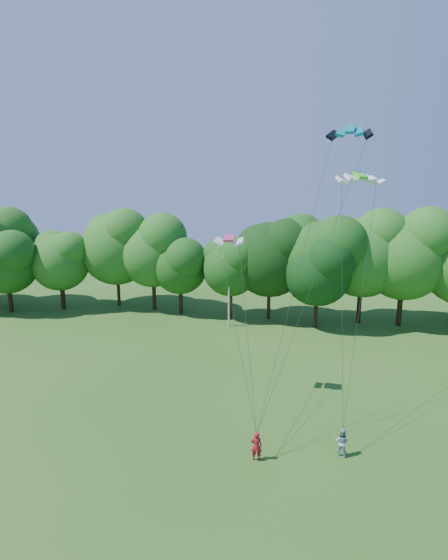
# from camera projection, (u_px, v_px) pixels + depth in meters

# --- Properties ---
(utility_pole) EXTENTS (1.52, 0.47, 7.74)m
(utility_pole) POSITION_uv_depth(u_px,v_px,m) (229.00, 290.00, 45.79)
(utility_pole) COLOR #B6B5AC
(utility_pole) RESTS_ON ground
(kite_flyer_left) EXTENTS (0.62, 0.41, 1.71)m
(kite_flyer_left) POSITION_uv_depth(u_px,v_px,m) (256.00, 446.00, 23.93)
(kite_flyer_left) COLOR #A61523
(kite_flyer_left) RESTS_ON ground
(kite_flyer_right) EXTENTS (1.00, 0.95, 1.64)m
(kite_flyer_right) POSITION_uv_depth(u_px,v_px,m) (342.00, 442.00, 24.38)
(kite_flyer_right) COLOR #8BA9C2
(kite_flyer_right) RESTS_ON ground
(kite_teal) EXTENTS (2.94, 1.88, 0.67)m
(kite_teal) POSITION_uv_depth(u_px,v_px,m) (351.00, 129.00, 27.88)
(kite_teal) COLOR #047C8F
(kite_teal) RESTS_ON ground
(kite_green) EXTENTS (3.19, 1.97, 0.55)m
(kite_green) POSITION_uv_depth(u_px,v_px,m) (360.00, 175.00, 28.24)
(kite_green) COLOR #47E121
(kite_green) RESTS_ON ground
(kite_pink) EXTENTS (2.08, 1.14, 0.39)m
(kite_pink) POSITION_uv_depth(u_px,v_px,m) (229.00, 238.00, 28.90)
(kite_pink) COLOR #CB386B
(kite_pink) RESTS_ON ground
(tree_back_west) EXTENTS (9.22, 9.22, 13.41)m
(tree_back_west) POSITION_uv_depth(u_px,v_px,m) (4.00, 239.00, 53.03)
(tree_back_west) COLOR black
(tree_back_west) RESTS_ON ground
(tree_back_center) EXTENTS (7.79, 7.79, 11.34)m
(tree_back_center) POSITION_uv_depth(u_px,v_px,m) (318.00, 262.00, 44.77)
(tree_back_center) COLOR black
(tree_back_center) RESTS_ON ground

